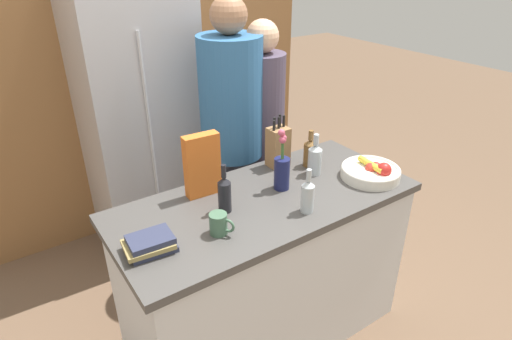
{
  "coord_description": "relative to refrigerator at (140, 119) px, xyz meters",
  "views": [
    {
      "loc": [
        -1.06,
        -1.45,
        2.01
      ],
      "look_at": [
        0.0,
        0.09,
        1.03
      ],
      "focal_mm": 30.0,
      "sensor_mm": 36.0,
      "label": 1
    }
  ],
  "objects": [
    {
      "name": "cereal_box",
      "position": [
        -0.06,
        -1.02,
        0.1
      ],
      "size": [
        0.18,
        0.07,
        0.32
      ],
      "color": "orange",
      "rests_on": "kitchen_island"
    },
    {
      "name": "person_in_blue",
      "position": [
        0.57,
        -0.63,
        -0.03
      ],
      "size": [
        0.28,
        0.28,
        1.65
      ],
      "rotation": [
        0.0,
        0.0,
        -0.36
      ],
      "color": "#383842",
      "rests_on": "ground_plane"
    },
    {
      "name": "kitchen_island",
      "position": [
        0.17,
        -1.23,
        -0.51
      ],
      "size": [
        1.52,
        0.69,
        0.91
      ],
      "color": "silver",
      "rests_on": "ground_plane"
    },
    {
      "name": "back_wall_wood",
      "position": [
        0.17,
        0.36,
        0.33
      ],
      "size": [
        2.72,
        0.12,
        2.6
      ],
      "color": "olive",
      "rests_on": "ground_plane"
    },
    {
      "name": "person_at_sink",
      "position": [
        0.35,
        -0.61,
        0.03
      ],
      "size": [
        0.37,
        0.37,
        1.79
      ],
      "rotation": [
        0.0,
        0.0,
        -0.43
      ],
      "color": "#383842",
      "rests_on": "ground_plane"
    },
    {
      "name": "bottle_water",
      "position": [
        0.58,
        -1.08,
        0.02
      ],
      "size": [
        0.07,
        0.07,
        0.21
      ],
      "color": "brown",
      "rests_on": "kitchen_island"
    },
    {
      "name": "bottle_oil",
      "position": [
        0.53,
        -1.17,
        0.03
      ],
      "size": [
        0.07,
        0.07,
        0.23
      ],
      "color": "#B2BCC1",
      "rests_on": "kitchen_island"
    },
    {
      "name": "bottle_vinegar",
      "position": [
        0.26,
        -1.43,
        0.03
      ],
      "size": [
        0.06,
        0.06,
        0.22
      ],
      "color": "#B2BCC1",
      "rests_on": "kitchen_island"
    },
    {
      "name": "book_stack",
      "position": [
        -0.46,
        -1.3,
        -0.03
      ],
      "size": [
        0.22,
        0.17,
        0.07
      ],
      "color": "#2D334C",
      "rests_on": "kitchen_island"
    },
    {
      "name": "flower_vase",
      "position": [
        0.29,
        -1.19,
        0.05
      ],
      "size": [
        0.08,
        0.08,
        0.32
      ],
      "color": "#191E4C",
      "rests_on": "kitchen_island"
    },
    {
      "name": "ground_plane",
      "position": [
        0.17,
        -1.23,
        -0.97
      ],
      "size": [
        14.0,
        14.0,
        0.0
      ],
      "primitive_type": "plane",
      "color": "brown"
    },
    {
      "name": "refrigerator",
      "position": [
        0.0,
        0.0,
        0.0
      ],
      "size": [
        0.7,
        0.63,
        1.94
      ],
      "color": "#B7B7BC",
      "rests_on": "ground_plane"
    },
    {
      "name": "knife_block",
      "position": [
        0.43,
        -0.98,
        0.06
      ],
      "size": [
        0.11,
        0.09,
        0.3
      ],
      "color": "olive",
      "rests_on": "kitchen_island"
    },
    {
      "name": "fruit_bowl",
      "position": [
        0.75,
        -1.38,
        -0.02
      ],
      "size": [
        0.31,
        0.31,
        0.11
      ],
      "color": "silver",
      "rests_on": "kitchen_island"
    },
    {
      "name": "coffee_mug",
      "position": [
        -0.17,
        -1.35,
        -0.01
      ],
      "size": [
        0.09,
        0.11,
        0.1
      ],
      "color": "#42664C",
      "rests_on": "kitchen_island"
    },
    {
      "name": "bottle_wine",
      "position": [
        -0.06,
        -1.21,
        0.03
      ],
      "size": [
        0.06,
        0.06,
        0.24
      ],
      "color": "black",
      "rests_on": "kitchen_island"
    }
  ]
}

